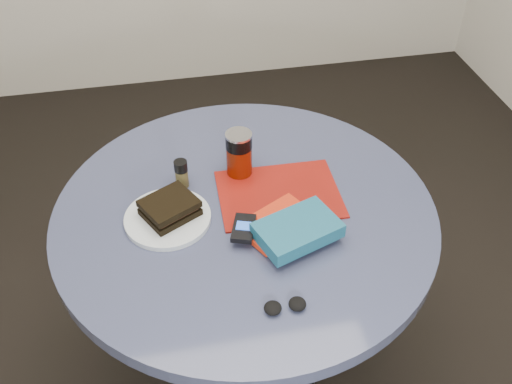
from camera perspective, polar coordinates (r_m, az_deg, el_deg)
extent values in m
plane|color=black|center=(2.08, -0.85, -16.92)|extent=(4.00, 4.00, 0.00)
cylinder|color=black|center=(2.06, -0.85, -16.70)|extent=(0.48, 0.48, 0.03)
cylinder|color=black|center=(1.77, -0.97, -10.62)|extent=(0.11, 0.11, 0.68)
cylinder|color=#343A56|center=(1.50, -1.12, -2.15)|extent=(1.00, 1.00, 0.04)
cylinder|color=silver|center=(1.47, -8.82, -2.61)|extent=(0.28, 0.28, 0.01)
cube|color=black|center=(1.46, -8.58, -1.96)|extent=(0.16, 0.16, 0.02)
cube|color=#351F14|center=(1.45, -8.63, -1.56)|extent=(0.14, 0.14, 0.01)
cube|color=black|center=(1.44, -8.68, -1.16)|extent=(0.16, 0.16, 0.02)
cylinder|color=#671805|center=(1.57, -1.69, 3.16)|extent=(0.09, 0.09, 0.09)
cylinder|color=black|center=(1.53, -1.74, 5.06)|extent=(0.09, 0.09, 0.04)
cylinder|color=silver|center=(1.52, -1.75, 5.73)|extent=(0.09, 0.09, 0.01)
cylinder|color=#4D4421|center=(1.55, -7.41, 1.40)|extent=(0.04, 0.04, 0.05)
cylinder|color=black|center=(1.53, -7.55, 2.59)|extent=(0.05, 0.05, 0.03)
cube|color=maroon|center=(1.53, 2.31, -0.20)|extent=(0.33, 0.25, 0.01)
cube|color=red|center=(1.43, 2.22, -3.16)|extent=(0.22, 0.20, 0.02)
cube|color=navy|center=(1.38, 4.16, -3.81)|extent=(0.23, 0.18, 0.04)
cube|color=black|center=(1.40, -1.25, -3.64)|extent=(0.08, 0.10, 0.01)
cube|color=blue|center=(1.39, -1.25, -3.40)|extent=(0.04, 0.04, 0.00)
ellipsoid|color=black|center=(1.26, 1.69, -11.52)|extent=(0.04, 0.04, 0.02)
ellipsoid|color=black|center=(1.27, 4.16, -11.10)|extent=(0.04, 0.04, 0.02)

